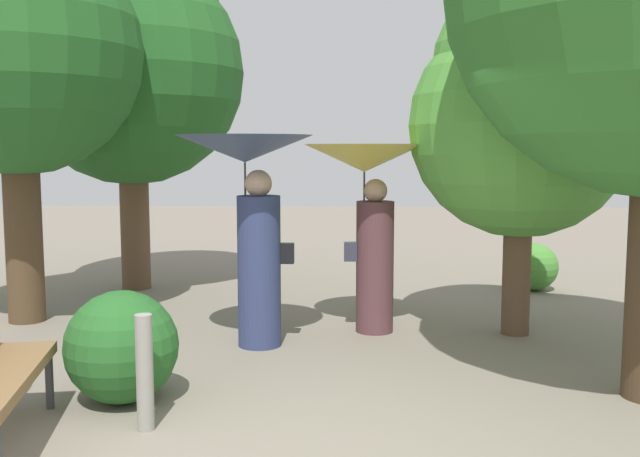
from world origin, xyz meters
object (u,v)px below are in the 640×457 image
object	(u,v)px
person_left	(251,194)
tree_mid_left	(130,53)
tree_near_left	(14,27)
path_marker_post	(145,373)
person_right	(368,194)
tree_near_right	(522,107)

from	to	relation	value
person_left	tree_mid_left	xyz separation A→B (m)	(-2.01, 2.86, 1.73)
tree_mid_left	tree_near_left	bearing A→B (deg)	-109.14
tree_near_left	tree_mid_left	size ratio (longest dim) A/B	0.98
tree_mid_left	path_marker_post	world-z (taller)	tree_mid_left
tree_near_left	person_right	bearing A→B (deg)	-4.57
tree_near_left	path_marker_post	xyz separation A→B (m)	(2.24, -3.08, -2.85)
person_right	tree_near_right	bearing A→B (deg)	-96.87
person_right	tree_mid_left	world-z (taller)	tree_mid_left
person_left	path_marker_post	bearing A→B (deg)	162.73
person_left	person_right	size ratio (longest dim) A/B	1.04
person_left	tree_near_left	world-z (taller)	tree_near_left
person_left	path_marker_post	distance (m)	2.47
person_left	tree_near_right	distance (m)	2.91
tree_near_right	path_marker_post	xyz separation A→B (m)	(-3.17, -2.73, -1.96)
person_left	tree_mid_left	size ratio (longest dim) A/B	0.41
tree_near_left	tree_mid_left	world-z (taller)	tree_mid_left
tree_near_left	path_marker_post	world-z (taller)	tree_near_left
person_right	path_marker_post	world-z (taller)	person_right
person_left	tree_mid_left	bearing A→B (deg)	29.58
tree_near_right	path_marker_post	distance (m)	4.62
person_right	person_left	bearing A→B (deg)	111.90
person_left	tree_near_right	size ratio (longest dim) A/B	0.56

